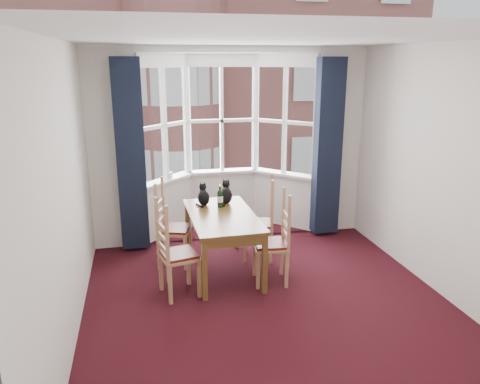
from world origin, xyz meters
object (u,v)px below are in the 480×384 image
object	(u,v)px
wine_bottle	(220,198)
cat_left	(204,197)
chair_right_near	(278,245)
chair_left_near	(171,257)
dining_table	(222,221)
cat_right	(226,194)
chair_left_far	(168,230)
candle_tall	(170,176)
chair_right_far	(265,225)

from	to	relation	value
wine_bottle	cat_left	bearing A→B (deg)	143.47
chair_right_near	cat_left	bearing A→B (deg)	131.53
chair_left_near	cat_left	size ratio (longest dim) A/B	3.07
dining_table	cat_right	distance (m)	0.52
chair_left_near	chair_right_near	world-z (taller)	same
cat_left	wine_bottle	xyz separation A→B (m)	(0.20, -0.14, 0.02)
cat_left	cat_right	size ratio (longest dim) A/B	0.92
chair_left_far	cat_left	distance (m)	0.64
cat_left	candle_tall	xyz separation A→B (m)	(-0.35, 1.06, 0.05)
dining_table	cat_right	size ratio (longest dim) A/B	4.64
chair_left_near	wine_bottle	world-z (taller)	wine_bottle
chair_left_near	chair_right_far	xyz separation A→B (m)	(1.31, 0.81, 0.00)
cat_left	chair_left_near	bearing A→B (deg)	-118.13
dining_table	chair_right_near	distance (m)	0.76
cat_left	wine_bottle	distance (m)	0.24
chair_right_far	candle_tall	world-z (taller)	candle_tall
dining_table	chair_left_near	world-z (taller)	chair_left_near
dining_table	chair_left_far	xyz separation A→B (m)	(-0.66, 0.37, -0.20)
chair_left_far	cat_left	world-z (taller)	cat_left
chair_right_near	chair_right_far	distance (m)	0.72
cat_right	wine_bottle	size ratio (longest dim) A/B	1.10
chair_left_near	candle_tall	size ratio (longest dim) A/B	8.85
chair_left_near	chair_left_far	xyz separation A→B (m)	(0.02, 0.89, 0.00)
chair_right_far	cat_left	xyz separation A→B (m)	(-0.80, 0.15, 0.40)
cat_right	wine_bottle	distance (m)	0.19
chair_left_near	cat_left	xyz separation A→B (m)	(0.51, 0.96, 0.40)
chair_left_far	cat_right	xyz separation A→B (m)	(0.79, 0.09, 0.41)
chair_right_far	cat_right	world-z (taller)	cat_right
dining_table	wine_bottle	bearing A→B (deg)	84.72
wine_bottle	chair_left_far	bearing A→B (deg)	173.56
dining_table	cat_right	bearing A→B (deg)	73.63
cat_left	chair_left_far	bearing A→B (deg)	-172.14
chair_right_far	wine_bottle	distance (m)	0.74
chair_left_far	chair_right_near	size ratio (longest dim) A/B	1.00
wine_bottle	candle_tall	xyz separation A→B (m)	(-0.55, 1.21, 0.03)
chair_right_far	candle_tall	bearing A→B (deg)	133.64
candle_tall	dining_table	bearing A→B (deg)	-70.86
cat_right	wine_bottle	world-z (taller)	cat_right
cat_right	candle_tall	size ratio (longest dim) A/B	3.12
chair_left_near	chair_right_near	distance (m)	1.28
cat_right	cat_left	bearing A→B (deg)	-176.67
chair_right_near	cat_right	xyz separation A→B (m)	(-0.46, 0.88, 0.41)
chair_right_far	wine_bottle	xyz separation A→B (m)	(-0.61, 0.00, 0.42)
candle_tall	cat_left	bearing A→B (deg)	-71.62
chair_right_far	cat_right	distance (m)	0.67
dining_table	wine_bottle	world-z (taller)	wine_bottle
dining_table	chair_left_far	size ratio (longest dim) A/B	1.64
cat_right	chair_left_far	bearing A→B (deg)	-173.86
chair_right_near	candle_tall	size ratio (longest dim) A/B	8.85
dining_table	chair_right_near	size ratio (longest dim) A/B	1.64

